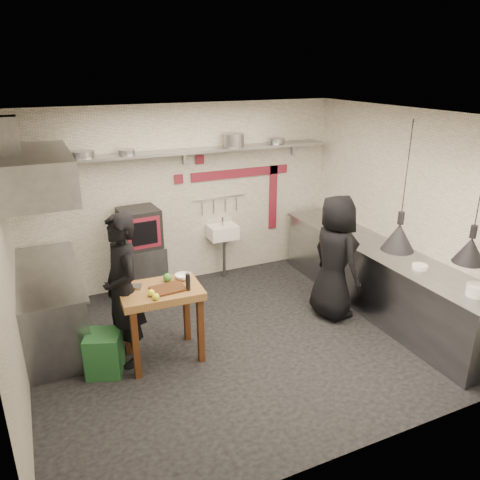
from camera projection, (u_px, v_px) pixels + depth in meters
name	position (u px, v px, depth m)	size (l,w,h in m)	color
floor	(241.00, 340.00, 6.00)	(5.00, 5.00, 0.00)	black
ceiling	(241.00, 116.00, 5.02)	(5.00, 5.00, 0.00)	beige
wall_back	(185.00, 196.00, 7.30)	(5.00, 0.04, 2.80)	silver
wall_front	(351.00, 321.00, 3.72)	(5.00, 0.04, 2.80)	silver
wall_left	(8.00, 275.00, 4.54)	(0.04, 4.20, 2.80)	silver
wall_right	(405.00, 212.00, 6.48)	(0.04, 4.20, 2.80)	silver
red_band_horiz	(241.00, 173.00, 7.55)	(1.70, 0.02, 0.14)	maroon
red_band_vert	(273.00, 198.00, 7.95)	(0.14, 0.02, 1.10)	maroon
red_tile_a	(200.00, 160.00, 7.18)	(0.14, 0.02, 0.14)	maroon
red_tile_b	(179.00, 179.00, 7.14)	(0.14, 0.02, 0.14)	maroon
back_shelf	(187.00, 151.00, 6.89)	(4.60, 0.34, 0.04)	gray
shelf_bracket_left	(50.00, 167.00, 6.32)	(0.04, 0.06, 0.24)	gray
shelf_bracket_mid	(184.00, 156.00, 7.05)	(0.04, 0.06, 0.24)	gray
shelf_bracket_right	(293.00, 148.00, 7.79)	(0.04, 0.06, 0.24)	gray
pan_far_left	(83.00, 154.00, 6.30)	(0.29, 0.29, 0.09)	gray
pan_mid_left	(127.00, 152.00, 6.53)	(0.24, 0.24, 0.07)	gray
stock_pot	(234.00, 140.00, 7.14)	(0.32, 0.32, 0.20)	gray
pan_right	(277.00, 141.00, 7.46)	(0.25, 0.25, 0.08)	gray
oven_stand	(143.00, 271.00, 7.06)	(0.62, 0.56, 0.80)	gray
combi_oven	(139.00, 228.00, 6.80)	(0.55, 0.51, 0.58)	black
oven_door	(144.00, 233.00, 6.60)	(0.47, 0.03, 0.46)	maroon
oven_glass	(144.00, 233.00, 6.59)	(0.37, 0.02, 0.34)	black
hand_sink	(223.00, 232.00, 7.57)	(0.46, 0.34, 0.22)	white
sink_tap	(223.00, 221.00, 7.51)	(0.03, 0.03, 0.14)	gray
sink_drain	(224.00, 258.00, 7.69)	(0.06, 0.06, 0.66)	gray
utensil_rail	(219.00, 198.00, 7.50)	(0.02, 0.02, 0.90)	gray
counter_right	(378.00, 279.00, 6.68)	(0.70, 3.80, 0.90)	gray
counter_right_top	(381.00, 249.00, 6.51)	(0.76, 3.90, 0.03)	gray
plate_stack	(476.00, 290.00, 5.13)	(0.22, 0.22, 0.13)	white
small_bowl_right	(420.00, 267.00, 5.82)	(0.19, 0.19, 0.05)	white
counter_left	(52.00, 307.00, 5.90)	(0.70, 1.90, 0.90)	gray
counter_left_top	(47.00, 273.00, 5.74)	(0.76, 2.00, 0.03)	gray
extractor_hood	(36.00, 174.00, 5.32)	(0.78, 1.60, 0.50)	gray
hood_duct	(5.00, 140.00, 5.09)	(0.28, 0.28, 0.50)	gray
green_bin	(104.00, 353.00, 5.29)	(0.38, 0.38, 0.50)	#1F5729
prep_table	(163.00, 323.00, 5.50)	(0.92, 0.64, 0.92)	olive
cutting_board	(168.00, 289.00, 5.30)	(0.38, 0.27, 0.03)	#4A2612
pepper_mill	(188.00, 282.00, 5.26)	(0.05, 0.05, 0.20)	black
lemon_a	(151.00, 293.00, 5.14)	(0.08, 0.08, 0.08)	yellow
lemon_b	(156.00, 297.00, 5.06)	(0.08, 0.08, 0.08)	yellow
veg_ball	(167.00, 278.00, 5.49)	(0.10, 0.10, 0.10)	#418332
steel_tray	(134.00, 287.00, 5.34)	(0.17, 0.12, 0.03)	gray
bowl	(183.00, 277.00, 5.56)	(0.19, 0.19, 0.06)	white
heat_lamp_near	(405.00, 188.00, 4.99)	(0.37, 0.37, 1.43)	black
heat_lamp_far	(480.00, 195.00, 4.84)	(0.34, 0.34, 1.51)	black
chef_left	(123.00, 291.00, 5.30)	(0.67, 0.44, 1.83)	black
chef_right	(335.00, 257.00, 6.33)	(0.85, 0.55, 1.74)	black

